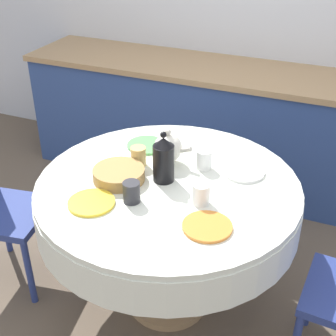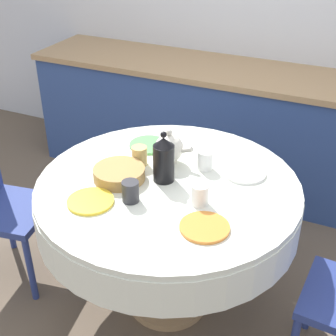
# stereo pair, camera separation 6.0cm
# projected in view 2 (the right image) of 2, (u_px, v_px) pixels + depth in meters

# --- Properties ---
(ground_plane) EXTENTS (12.00, 12.00, 0.00)m
(ground_plane) POSITION_uv_depth(u_px,v_px,m) (168.00, 300.00, 2.60)
(ground_plane) COLOR brown
(wall_back) EXTENTS (7.00, 0.05, 2.60)m
(wall_back) POSITION_uv_depth(u_px,v_px,m) (269.00, 1.00, 3.25)
(wall_back) COLOR silver
(wall_back) RESTS_ON ground_plane
(kitchen_counter) EXTENTS (3.24, 0.64, 0.90)m
(kitchen_counter) POSITION_uv_depth(u_px,v_px,m) (245.00, 130.00, 3.43)
(kitchen_counter) COLOR #2D4784
(kitchen_counter) RESTS_ON ground_plane
(dining_table) EXTENTS (1.26, 1.26, 0.78)m
(dining_table) POSITION_uv_depth(u_px,v_px,m) (168.00, 204.00, 2.27)
(dining_table) COLOR tan
(dining_table) RESTS_ON ground_plane
(plate_near_left) EXTENTS (0.21, 0.21, 0.01)m
(plate_near_left) POSITION_uv_depth(u_px,v_px,m) (91.00, 201.00, 2.06)
(plate_near_left) COLOR yellow
(plate_near_left) RESTS_ON dining_table
(cup_near_left) EXTENTS (0.08, 0.08, 0.10)m
(cup_near_left) POSITION_uv_depth(u_px,v_px,m) (131.00, 191.00, 2.05)
(cup_near_left) COLOR #28282D
(cup_near_left) RESTS_ON dining_table
(plate_near_right) EXTENTS (0.21, 0.21, 0.01)m
(plate_near_right) POSITION_uv_depth(u_px,v_px,m) (205.00, 227.00, 1.90)
(plate_near_right) COLOR orange
(plate_near_right) RESTS_ON dining_table
(cup_near_right) EXTENTS (0.08, 0.08, 0.10)m
(cup_near_right) POSITION_uv_depth(u_px,v_px,m) (200.00, 195.00, 2.03)
(cup_near_right) COLOR white
(cup_near_right) RESTS_ON dining_table
(plate_far_left) EXTENTS (0.21, 0.21, 0.01)m
(plate_far_left) POSITION_uv_depth(u_px,v_px,m) (149.00, 145.00, 2.51)
(plate_far_left) COLOR #5BA85B
(plate_far_left) RESTS_ON dining_table
(cup_far_left) EXTENTS (0.08, 0.08, 0.10)m
(cup_far_left) POSITION_uv_depth(u_px,v_px,m) (139.00, 156.00, 2.33)
(cup_far_left) COLOR #DBB766
(cup_far_left) RESTS_ON dining_table
(plate_far_right) EXTENTS (0.21, 0.21, 0.01)m
(plate_far_right) POSITION_uv_depth(u_px,v_px,m) (244.00, 173.00, 2.27)
(plate_far_right) COLOR white
(plate_far_right) RESTS_ON dining_table
(cup_far_right) EXTENTS (0.08, 0.08, 0.10)m
(cup_far_right) POSITION_uv_depth(u_px,v_px,m) (205.00, 160.00, 2.29)
(cup_far_right) COLOR white
(cup_far_right) RESTS_ON dining_table
(coffee_carafe) EXTENTS (0.10, 0.10, 0.26)m
(coffee_carafe) POSITION_uv_depth(u_px,v_px,m) (164.00, 160.00, 2.17)
(coffee_carafe) COLOR black
(coffee_carafe) RESTS_ON dining_table
(teapot) EXTENTS (0.20, 0.15, 0.19)m
(teapot) POSITION_uv_depth(u_px,v_px,m) (169.00, 148.00, 2.32)
(teapot) COLOR silver
(teapot) RESTS_ON dining_table
(bread_basket) EXTENTS (0.25, 0.25, 0.06)m
(bread_basket) POSITION_uv_depth(u_px,v_px,m) (119.00, 174.00, 2.22)
(bread_basket) COLOR #AD844C
(bread_basket) RESTS_ON dining_table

